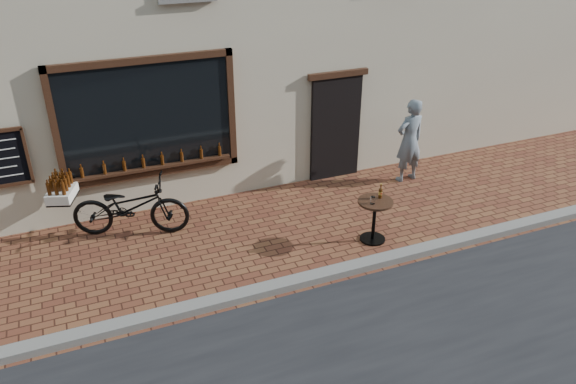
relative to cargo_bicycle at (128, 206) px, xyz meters
name	(u,v)px	position (x,y,z in m)	size (l,w,h in m)	color
ground	(323,286)	(2.52, -2.75, -0.55)	(90.00, 90.00, 0.00)	#5C2D1E
kerb	(318,276)	(2.52, -2.55, -0.49)	(90.00, 0.25, 0.12)	slate
cargo_bicycle	(128,206)	(0.00, 0.00, 0.00)	(2.44, 1.39, 1.15)	black
bistro_table	(375,212)	(3.91, -1.86, 0.01)	(0.61, 0.61, 1.05)	black
pedestrian	(409,141)	(5.77, -0.02, 0.35)	(0.65, 0.43, 1.79)	slate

